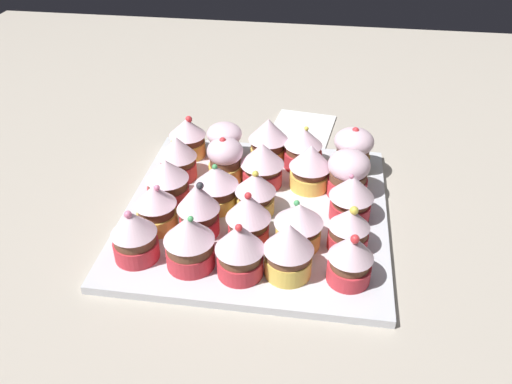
% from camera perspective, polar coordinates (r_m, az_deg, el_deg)
% --- Properties ---
extents(ground_plane, '(1.80, 1.80, 0.03)m').
position_cam_1_polar(ground_plane, '(0.80, 0.00, -3.36)').
color(ground_plane, '#B2A899').
extents(baking_tray, '(0.38, 0.38, 0.01)m').
position_cam_1_polar(baking_tray, '(0.78, 0.00, -2.16)').
color(baking_tray, silver).
rests_on(baking_tray, ground_plane).
extents(cupcake_0, '(0.06, 0.06, 0.07)m').
position_cam_1_polar(cupcake_0, '(0.65, 10.08, -6.90)').
color(cupcake_0, '#D1333D').
rests_on(cupcake_0, baking_tray).
extents(cupcake_1, '(0.05, 0.05, 0.07)m').
position_cam_1_polar(cupcake_1, '(0.70, 9.93, -3.83)').
color(cupcake_1, '#D1333D').
rests_on(cupcake_1, baking_tray).
extents(cupcake_2, '(0.06, 0.06, 0.07)m').
position_cam_1_polar(cupcake_2, '(0.76, 10.18, -0.22)').
color(cupcake_2, '#D1333D').
rests_on(cupcake_2, baking_tray).
extents(cupcake_3, '(0.06, 0.06, 0.07)m').
position_cam_1_polar(cupcake_3, '(0.80, 9.85, 2.01)').
color(cupcake_3, '#D1333D').
rests_on(cupcake_3, baking_tray).
extents(cupcake_4, '(0.06, 0.06, 0.08)m').
position_cam_1_polar(cupcake_4, '(0.86, 10.35, 4.52)').
color(cupcake_4, '#EFC651').
rests_on(cupcake_4, baking_tray).
extents(cupcake_5, '(0.06, 0.06, 0.08)m').
position_cam_1_polar(cupcake_5, '(0.65, 3.51, -6.07)').
color(cupcake_5, '#EFC651').
rests_on(cupcake_5, baking_tray).
extents(cupcake_6, '(0.06, 0.06, 0.07)m').
position_cam_1_polar(cupcake_6, '(0.70, 4.58, -3.41)').
color(cupcake_6, '#EFC651').
rests_on(cupcake_6, baking_tray).
extents(cupcake_7, '(0.06, 0.06, 0.07)m').
position_cam_1_polar(cupcake_7, '(0.81, 5.83, 2.80)').
color(cupcake_7, '#EFC651').
rests_on(cupcake_7, baking_tray).
extents(cupcake_8, '(0.06, 0.06, 0.07)m').
position_cam_1_polar(cupcake_8, '(0.86, 5.07, 4.77)').
color(cupcake_8, '#D1333D').
rests_on(cupcake_8, baking_tray).
extents(cupcake_9, '(0.06, 0.06, 0.08)m').
position_cam_1_polar(cupcake_9, '(0.65, -1.93, -6.06)').
color(cupcake_9, '#D1333D').
rests_on(cupcake_9, baking_tray).
extents(cupcake_10, '(0.06, 0.06, 0.08)m').
position_cam_1_polar(cupcake_10, '(0.70, -0.67, -2.61)').
color(cupcake_10, '#D1333D').
rests_on(cupcake_10, baking_tray).
extents(cupcake_11, '(0.06, 0.06, 0.07)m').
position_cam_1_polar(cupcake_11, '(0.75, -0.01, 0.02)').
color(cupcake_11, '#EFC651').
rests_on(cupcake_11, baking_tray).
extents(cupcake_12, '(0.07, 0.07, 0.07)m').
position_cam_1_polar(cupcake_12, '(0.81, 0.95, 3.08)').
color(cupcake_12, '#D1333D').
rests_on(cupcake_12, baking_tray).
extents(cupcake_13, '(0.06, 0.06, 0.08)m').
position_cam_1_polar(cupcake_13, '(0.87, 1.07, 5.72)').
color(cupcake_13, '#EFC651').
rests_on(cupcake_13, baking_tray).
extents(cupcake_14, '(0.06, 0.06, 0.08)m').
position_cam_1_polar(cupcake_14, '(0.67, -7.16, -5.23)').
color(cupcake_14, '#D1333D').
rests_on(cupcake_14, baking_tray).
extents(cupcake_15, '(0.06, 0.06, 0.08)m').
position_cam_1_polar(cupcake_15, '(0.72, -6.20, -1.66)').
color(cupcake_15, '#D1333D').
rests_on(cupcake_15, baking_tray).
extents(cupcake_16, '(0.06, 0.06, 0.07)m').
position_cam_1_polar(cupcake_16, '(0.77, -4.28, 0.60)').
color(cupcake_16, '#EFC651').
rests_on(cupcake_16, baking_tray).
extents(cupcake_17, '(0.06, 0.06, 0.08)m').
position_cam_1_polar(cupcake_17, '(0.82, -3.32, 3.51)').
color(cupcake_17, '#EFC651').
rests_on(cupcake_17, baking_tray).
extents(cupcake_18, '(0.06, 0.06, 0.07)m').
position_cam_1_polar(cupcake_18, '(0.88, -3.38, 5.42)').
color(cupcake_18, '#D1333D').
rests_on(cupcake_18, baking_tray).
extents(cupcake_19, '(0.06, 0.06, 0.07)m').
position_cam_1_polar(cupcake_19, '(0.69, -12.91, -4.49)').
color(cupcake_19, '#D1333D').
rests_on(cupcake_19, baking_tray).
extents(cupcake_20, '(0.06, 0.06, 0.07)m').
position_cam_1_polar(cupcake_20, '(0.74, -10.67, -1.52)').
color(cupcake_20, '#EFC651').
rests_on(cupcake_20, baking_tray).
extents(cupcake_21, '(0.06, 0.06, 0.07)m').
position_cam_1_polar(cupcake_21, '(0.78, -9.49, 1.08)').
color(cupcake_21, '#D1333D').
rests_on(cupcake_21, baking_tray).
extents(cupcake_22, '(0.06, 0.06, 0.07)m').
position_cam_1_polar(cupcake_22, '(0.84, -8.37, 3.78)').
color(cupcake_22, '#D1333D').
rests_on(cupcake_22, baking_tray).
extents(cupcake_23, '(0.06, 0.06, 0.07)m').
position_cam_1_polar(cupcake_23, '(0.90, -7.34, 5.90)').
color(cupcake_23, '#EFC651').
rests_on(cupcake_23, baking_tray).
extents(napkin, '(0.15, 0.13, 0.01)m').
position_cam_1_polar(napkin, '(1.01, 4.92, 6.82)').
color(napkin, white).
rests_on(napkin, ground_plane).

